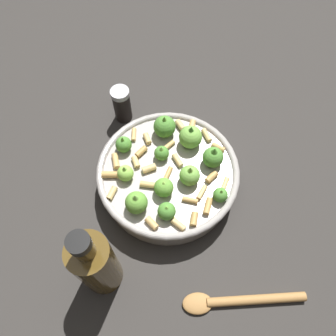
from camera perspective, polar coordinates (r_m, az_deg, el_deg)
name	(u,v)px	position (r m, az deg, el deg)	size (l,w,h in m)	color
ground_plane	(168,183)	(0.70, 0.00, -2.60)	(2.40, 2.40, 0.00)	#2D2B28
cooking_pan	(168,174)	(0.66, 0.06, -1.07)	(0.27, 0.27, 0.11)	#9E9993
pepper_shaker	(122,104)	(0.76, -7.72, 10.51)	(0.04, 0.04, 0.09)	black
olive_oil_bottle	(96,264)	(0.56, -11.99, -15.45)	(0.07, 0.07, 0.21)	#4C3814
wooden_spoon	(236,301)	(0.64, 11.35, -20.97)	(0.04, 0.21, 0.02)	#9E703D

